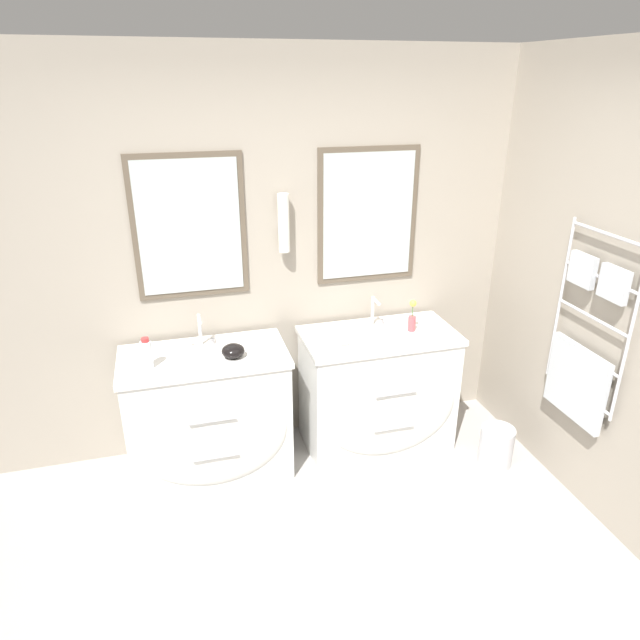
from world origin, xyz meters
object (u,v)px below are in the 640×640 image
object	(u,v)px
vanity_left	(209,415)
toiletry_bottle	(147,354)
flower_vase	(412,318)
vanity_right	(379,391)
amenity_bowl	(233,351)
waste_bin	(496,445)

from	to	relation	value
vanity_left	toiletry_bottle	xyz separation A→B (m)	(-0.32, -0.05, 0.50)
toiletry_bottle	flower_vase	world-z (taller)	flower_vase
vanity_left	flower_vase	world-z (taller)	flower_vase
vanity_left	toiletry_bottle	size ratio (longest dim) A/B	5.35
vanity_right	amenity_bowl	xyz separation A→B (m)	(-0.98, -0.05, 0.46)
vanity_left	toiletry_bottle	world-z (taller)	toiletry_bottle
amenity_bowl	flower_vase	xyz separation A→B (m)	(1.20, 0.07, 0.05)
amenity_bowl	flower_vase	distance (m)	1.20
toiletry_bottle	amenity_bowl	bearing A→B (deg)	0.32
toiletry_bottle	waste_bin	distance (m)	2.33
flower_vase	waste_bin	xyz separation A→B (m)	(0.47, -0.45, -0.79)
vanity_right	amenity_bowl	bearing A→B (deg)	-176.99
vanity_right	flower_vase	size ratio (longest dim) A/B	4.67
vanity_left	flower_vase	bearing A→B (deg)	0.83
toiletry_bottle	amenity_bowl	world-z (taller)	toiletry_bottle
vanity_left	vanity_right	xyz separation A→B (m)	(1.15, 0.00, 0.00)
vanity_left	flower_vase	size ratio (longest dim) A/B	4.67
vanity_right	toiletry_bottle	size ratio (longest dim) A/B	5.35
toiletry_bottle	amenity_bowl	distance (m)	0.50
amenity_bowl	waste_bin	size ratio (longest dim) A/B	0.52
amenity_bowl	waste_bin	xyz separation A→B (m)	(1.66, -0.38, -0.74)
waste_bin	vanity_left	bearing A→B (deg)	166.92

